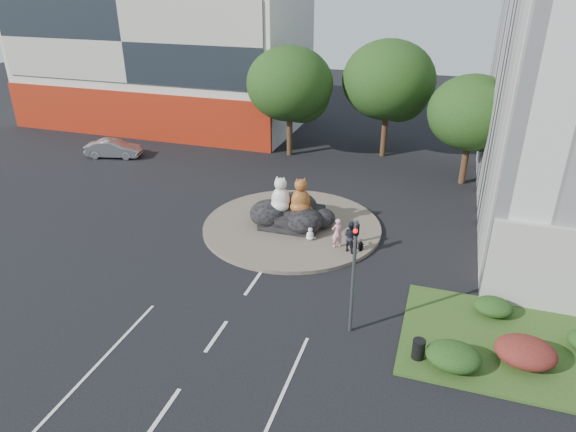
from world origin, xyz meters
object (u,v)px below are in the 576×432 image
parked_car (113,149)px  cat_white (281,194)px  pedestrian_pink (337,233)px  kitten_white (310,233)px  kitten_calico (266,221)px  cat_tabby (301,195)px  pedestrian_dark (351,237)px  litter_bin (418,349)px

parked_car → cat_white: bearing=-128.4°
pedestrian_pink → parked_car: (-19.78, 8.98, -0.32)m
kitten_white → parked_car: 20.19m
kitten_calico → pedestrian_pink: pedestrian_pink is taller
cat_tabby → parked_car: (-17.31, 7.31, -1.43)m
parked_car → pedestrian_dark: bearing=-127.8°
cat_tabby → kitten_calico: (-1.76, -0.72, -1.51)m
pedestrian_dark → litter_bin: 8.08m
cat_white → parked_car: 17.89m
kitten_calico → kitten_white: (2.70, -0.60, -0.03)m
cat_white → pedestrian_dark: cat_white is taller
kitten_calico → parked_car: (-15.55, 8.03, 0.07)m
cat_white → litter_bin: bearing=-44.5°
kitten_calico → pedestrian_dark: pedestrian_dark is taller
kitten_calico → kitten_white: kitten_calico is taller
kitten_calico → kitten_white: size_ratio=1.08×
cat_tabby → parked_car: bearing=129.9°
kitten_calico → kitten_white: 2.77m
litter_bin → pedestrian_pink: bearing=123.6°
cat_tabby → kitten_calico: 2.43m
cat_white → litter_bin: (8.35, -8.72, -1.59)m
cat_white → kitten_white: cat_white is taller
pedestrian_dark → kitten_calico: bearing=17.0°
cat_tabby → pedestrian_pink: bearing=-61.2°
kitten_calico → kitten_white: bearing=17.2°
parked_car → pedestrian_pink: bearing=-128.1°
cat_white → kitten_white: 2.81m
kitten_calico → litter_bin: bearing=-12.4°
cat_white → cat_tabby: cat_tabby is taller
kitten_calico → pedestrian_pink: bearing=17.1°
kitten_calico → parked_car: bearing=-177.6°
litter_bin → parked_car: bearing=146.7°
kitten_white → kitten_calico: bearing=113.2°
cat_tabby → pedestrian_dark: (3.21, -1.87, -1.09)m
cat_white → cat_tabby: 1.11m
cat_tabby → kitten_calico: bearing=175.0°
kitten_calico → cat_tabby: bearing=51.9°
kitten_calico → pedestrian_dark: 5.12m
parked_car → litter_bin: parked_car is taller
cat_white → pedestrian_pink: bearing=-21.5°
cat_white → pedestrian_dark: size_ratio=1.22×
parked_car → litter_bin: bearing=-137.1°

